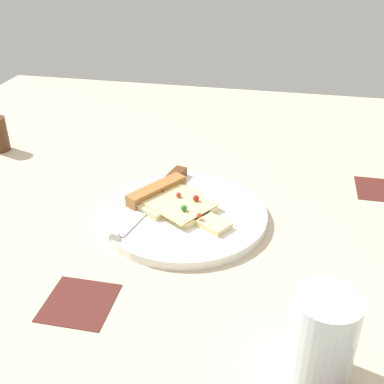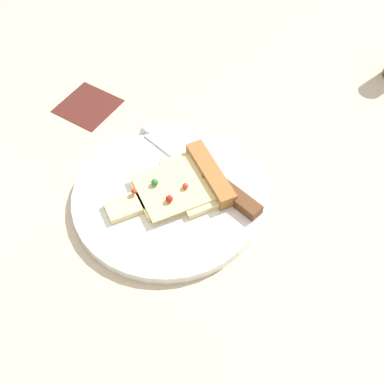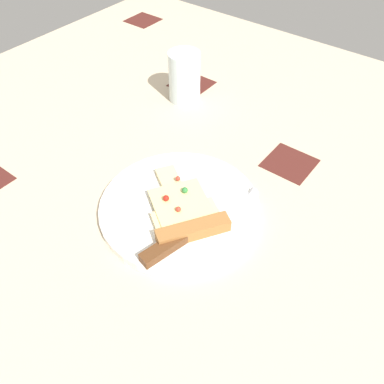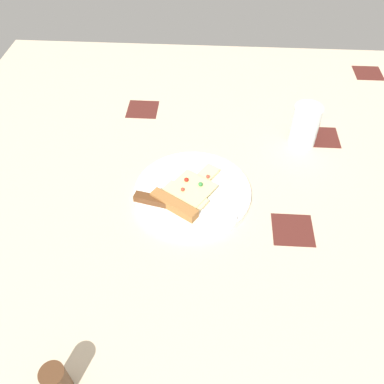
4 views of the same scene
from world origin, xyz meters
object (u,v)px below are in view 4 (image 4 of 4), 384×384
(pizza_slice, at_px, (186,194))
(knife, at_px, (174,205))
(drinking_glass, at_px, (305,126))
(plate, at_px, (193,192))
(pepper_shaker, at_px, (57,382))

(pizza_slice, xyz_separation_m, knife, (-0.02, -0.03, -0.00))
(knife, xyz_separation_m, drinking_glass, (0.32, 0.27, 0.04))
(plate, height_order, pizza_slice, pizza_slice)
(drinking_glass, relative_size, pepper_shaker, 1.53)
(plate, bearing_deg, knife, -124.12)
(knife, bearing_deg, pepper_shaker, -7.68)
(plate, relative_size, pepper_shaker, 3.73)
(plate, height_order, pepper_shaker, pepper_shaker)
(drinking_glass, xyz_separation_m, pepper_shaker, (-0.47, -0.66, -0.02))
(plate, relative_size, knife, 1.16)
(pizza_slice, relative_size, knife, 0.79)
(drinking_glass, bearing_deg, plate, -143.04)
(pepper_shaker, bearing_deg, pizza_slice, 68.20)
(drinking_glass, bearing_deg, knife, -140.05)
(knife, xyz_separation_m, pepper_shaker, (-0.15, -0.40, 0.02))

